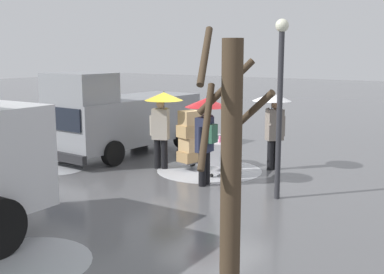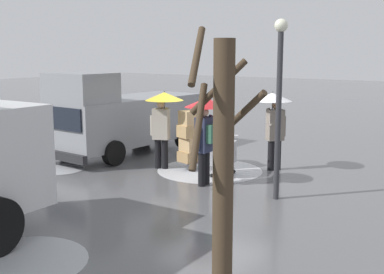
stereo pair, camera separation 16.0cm
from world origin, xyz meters
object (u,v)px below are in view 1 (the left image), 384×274
object	(u,v)px
shopping_cart_vendor	(223,154)
cargo_van_parked_right	(121,117)
bare_tree_near	(230,177)
pedestrian_pink_side	(206,121)
street_lamp	(280,91)
hand_dolly_boxes	(190,138)
pedestrian_white_side	(273,112)
pedestrian_black_side	(162,112)

from	to	relation	value
shopping_cart_vendor	cargo_van_parked_right	bearing A→B (deg)	-8.18
cargo_van_parked_right	bare_tree_near	size ratio (longest dim) A/B	1.56
pedestrian_pink_side	street_lamp	world-z (taller)	street_lamp
cargo_van_parked_right	street_lamp	size ratio (longest dim) A/B	1.40
hand_dolly_boxes	street_lamp	xyz separation A→B (m)	(-3.10, 1.13, 1.49)
cargo_van_parked_right	street_lamp	xyz separation A→B (m)	(-6.08, 1.68, 1.19)
hand_dolly_boxes	bare_tree_near	world-z (taller)	bare_tree_near
pedestrian_pink_side	shopping_cart_vendor	bearing A→B (deg)	-83.19
hand_dolly_boxes	street_lamp	distance (m)	3.62
pedestrian_white_side	hand_dolly_boxes	bearing A→B (deg)	33.93
cargo_van_parked_right	pedestrian_white_side	world-z (taller)	cargo_van_parked_right
shopping_cart_vendor	bare_tree_near	size ratio (longest dim) A/B	0.30
pedestrian_pink_side	pedestrian_black_side	size ratio (longest dim) A/B	1.00
pedestrian_white_side	street_lamp	distance (m)	2.79
bare_tree_near	street_lamp	bearing A→B (deg)	-72.00
pedestrian_pink_side	pedestrian_white_side	distance (m)	2.39
shopping_cart_vendor	street_lamp	xyz separation A→B (m)	(-2.03, 1.09, 1.80)
hand_dolly_boxes	pedestrian_pink_side	size ratio (longest dim) A/B	0.76
hand_dolly_boxes	pedestrian_pink_side	world-z (taller)	pedestrian_pink_side
shopping_cart_vendor	street_lamp	size ratio (longest dim) A/B	0.27
pedestrian_pink_side	pedestrian_white_side	size ratio (longest dim) A/B	1.00
shopping_cart_vendor	pedestrian_black_side	xyz separation A→B (m)	(1.75, 0.28, 1.02)
cargo_van_parked_right	pedestrian_black_side	size ratio (longest dim) A/B	2.52
pedestrian_white_side	street_lamp	xyz separation A→B (m)	(-1.24, 2.38, 0.79)
pedestrian_black_side	pedestrian_white_side	world-z (taller)	same
pedestrian_pink_side	bare_tree_near	distance (m)	6.09
bare_tree_near	cargo_van_parked_right	bearing A→B (deg)	-40.57
pedestrian_pink_side	pedestrian_white_side	bearing A→B (deg)	-106.33
shopping_cart_vendor	hand_dolly_boxes	xyz separation A→B (m)	(1.06, -0.03, 0.31)
pedestrian_black_side	pedestrian_white_side	xyz separation A→B (m)	(-2.54, -1.57, 0.00)
pedestrian_black_side	bare_tree_near	size ratio (longest dim) A/B	0.62
pedestrian_pink_side	pedestrian_black_side	distance (m)	2.01
pedestrian_pink_side	bare_tree_near	xyz separation A→B (m)	(-3.50, 4.98, 0.20)
shopping_cart_vendor	hand_dolly_boxes	size ratio (longest dim) A/B	0.64
hand_dolly_boxes	pedestrian_white_side	xyz separation A→B (m)	(-1.86, -1.25, 0.70)
pedestrian_black_side	bare_tree_near	world-z (taller)	bare_tree_near
pedestrian_pink_side	bare_tree_near	world-z (taller)	bare_tree_near
pedestrian_black_side	hand_dolly_boxes	bearing A→B (deg)	-155.12
pedestrian_white_side	bare_tree_near	bearing A→B (deg)	111.27
pedestrian_white_side	street_lamp	world-z (taller)	street_lamp
bare_tree_near	shopping_cart_vendor	bearing A→B (deg)	-58.81
pedestrian_pink_side	pedestrian_black_side	bearing A→B (deg)	-21.25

